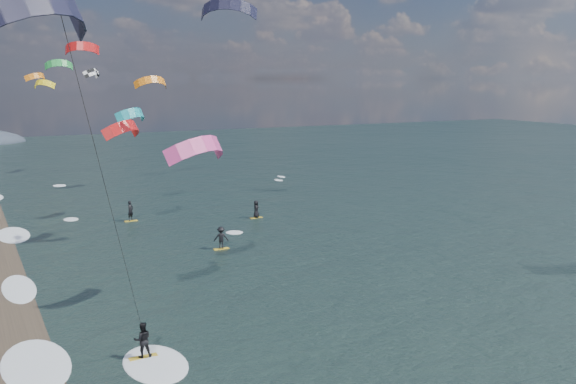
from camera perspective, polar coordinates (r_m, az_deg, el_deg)
name	(u,v)px	position (r m, az deg, el deg)	size (l,w,h in m)	color
kitesurfer_near_b	(96,149)	(22.14, -16.68, 3.70)	(6.95, 8.92, 14.98)	gold
far_kitesurfers	(210,223)	(50.25, -6.95, -2.71)	(11.02, 12.71, 1.72)	gold
bg_kite_field	(108,77)	(64.30, -15.69, 9.85)	(11.83, 73.91, 9.52)	yellow
shoreline_surf	(51,364)	(29.63, -20.31, -14.16)	(2.40, 79.40, 0.11)	white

